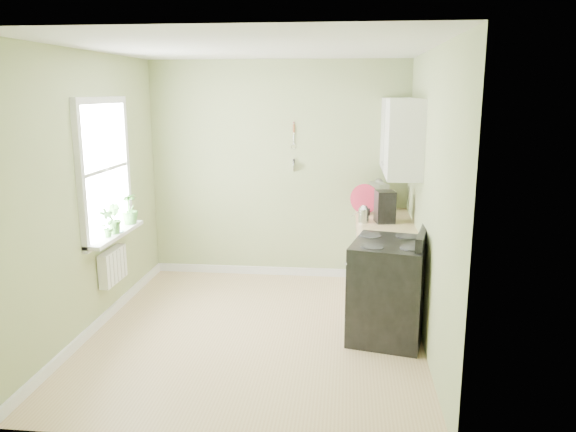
# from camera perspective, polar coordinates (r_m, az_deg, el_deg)

# --- Properties ---
(floor) EXTENTS (3.20, 3.60, 0.02)m
(floor) POSITION_cam_1_polar(r_m,az_deg,el_deg) (5.67, -3.27, -11.76)
(floor) COLOR tan
(floor) RESTS_ON ground
(ceiling) EXTENTS (3.20, 3.60, 0.02)m
(ceiling) POSITION_cam_1_polar(r_m,az_deg,el_deg) (5.18, -3.65, 16.83)
(ceiling) COLOR white
(ceiling) RESTS_ON wall_back
(wall_back) EXTENTS (3.20, 0.02, 2.70)m
(wall_back) POSITION_cam_1_polar(r_m,az_deg,el_deg) (7.02, -1.02, 4.60)
(wall_back) COLOR #A7B279
(wall_back) RESTS_ON floor
(wall_left) EXTENTS (0.02, 3.60, 2.70)m
(wall_left) POSITION_cam_1_polar(r_m,az_deg,el_deg) (5.74, -19.52, 2.09)
(wall_left) COLOR #A7B279
(wall_left) RESTS_ON floor
(wall_right) EXTENTS (0.02, 3.60, 2.70)m
(wall_right) POSITION_cam_1_polar(r_m,az_deg,el_deg) (5.24, 14.20, 1.48)
(wall_right) COLOR #A7B279
(wall_right) RESTS_ON floor
(base_cabinets) EXTENTS (0.60, 1.60, 0.87)m
(base_cabinets) POSITION_cam_1_polar(r_m,az_deg,el_deg) (6.39, 9.78, -4.80)
(base_cabinets) COLOR white
(base_cabinets) RESTS_ON floor
(countertop) EXTENTS (0.64, 1.60, 0.04)m
(countertop) POSITION_cam_1_polar(r_m,az_deg,el_deg) (6.27, 9.84, -0.82)
(countertop) COLOR beige
(countertop) RESTS_ON base_cabinets
(upper_cabinets) EXTENTS (0.35, 1.40, 0.80)m
(upper_cabinets) POSITION_cam_1_polar(r_m,az_deg,el_deg) (6.24, 11.37, 7.98)
(upper_cabinets) COLOR white
(upper_cabinets) RESTS_ON wall_right
(window) EXTENTS (0.06, 1.14, 1.44)m
(window) POSITION_cam_1_polar(r_m,az_deg,el_deg) (5.97, -18.20, 4.50)
(window) COLOR white
(window) RESTS_ON wall_left
(window_sill) EXTENTS (0.18, 1.14, 0.04)m
(window_sill) POSITION_cam_1_polar(r_m,az_deg,el_deg) (6.06, -17.14, -1.77)
(window_sill) COLOR white
(window_sill) RESTS_ON wall_left
(radiator) EXTENTS (0.12, 0.50, 0.35)m
(radiator) POSITION_cam_1_polar(r_m,az_deg,el_deg) (6.12, -17.38, -4.87)
(radiator) COLOR white
(radiator) RESTS_ON wall_left
(wall_utensils) EXTENTS (0.02, 0.14, 0.58)m
(wall_utensils) POSITION_cam_1_polar(r_m,az_deg,el_deg) (6.95, 0.59, 6.30)
(wall_utensils) COLOR beige
(wall_utensils) RESTS_ON wall_back
(stove) EXTENTS (0.83, 0.90, 1.07)m
(stove) POSITION_cam_1_polar(r_m,az_deg,el_deg) (5.46, 10.18, -7.33)
(stove) COLOR black
(stove) RESTS_ON floor
(stand_mixer) EXTENTS (0.28, 0.35, 0.38)m
(stand_mixer) POSITION_cam_1_polar(r_m,az_deg,el_deg) (6.82, 9.21, 1.84)
(stand_mixer) COLOR #B2B2B7
(stand_mixer) RESTS_ON countertop
(kettle) EXTENTS (0.19, 0.11, 0.20)m
(kettle) POSITION_cam_1_polar(r_m,az_deg,el_deg) (6.19, 7.69, 0.20)
(kettle) COLOR silver
(kettle) RESTS_ON countertop
(coffee_maker) EXTENTS (0.23, 0.25, 0.35)m
(coffee_maker) POSITION_cam_1_polar(r_m,az_deg,el_deg) (6.24, 9.79, 0.85)
(coffee_maker) COLOR black
(coffee_maker) RESTS_ON countertop
(red_tray) EXTENTS (0.35, 0.18, 0.35)m
(red_tray) POSITION_cam_1_polar(r_m,az_deg,el_deg) (6.66, 7.77, 1.74)
(red_tray) COLOR #A02037
(red_tray) RESTS_ON countertop
(jar) EXTENTS (0.08, 0.08, 0.09)m
(jar) POSITION_cam_1_polar(r_m,az_deg,el_deg) (6.33, 7.78, -0.04)
(jar) COLOR #B8A693
(jar) RESTS_ON countertop
(plant_a) EXTENTS (0.17, 0.19, 0.30)m
(plant_a) POSITION_cam_1_polar(r_m,az_deg,el_deg) (5.84, -17.92, -0.64)
(plant_a) COLOR #3E7731
(plant_a) RESTS_ON window_sill
(plant_b) EXTENTS (0.22, 0.21, 0.31)m
(plant_b) POSITION_cam_1_polar(r_m,az_deg,el_deg) (5.98, -17.31, -0.26)
(plant_b) COLOR #3E7731
(plant_b) RESTS_ON window_sill
(plant_c) EXTENTS (0.26, 0.26, 0.33)m
(plant_c) POSITION_cam_1_polar(r_m,az_deg,el_deg) (6.37, -15.82, 0.71)
(plant_c) COLOR #3E7731
(plant_c) RESTS_ON window_sill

